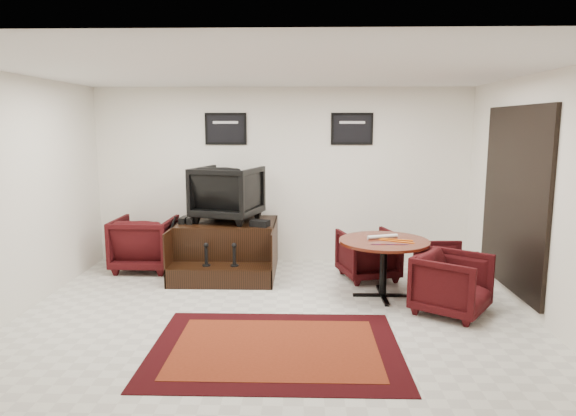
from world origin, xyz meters
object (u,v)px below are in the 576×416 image
object	(u,v)px
shine_chair	(227,191)
table_chair_corner	(452,281)
table_chair_window	(445,265)
table_chair_back	(368,252)
armchair_side	(145,241)
shine_podium	(227,249)
meeting_table	(384,247)

from	to	relation	value
shine_chair	table_chair_corner	bearing A→B (deg)	164.37
table_chair_window	table_chair_corner	world-z (taller)	table_chair_corner
table_chair_back	shine_chair	bearing A→B (deg)	-27.34
armchair_side	table_chair_corner	size ratio (longest dim) A/B	1.14
table_chair_window	armchair_side	bearing A→B (deg)	76.06
table_chair_corner	table_chair_window	bearing A→B (deg)	25.22
shine_podium	table_chair_corner	size ratio (longest dim) A/B	1.92
armchair_side	shine_podium	bearing A→B (deg)	177.02
table_chair_window	shine_chair	bearing A→B (deg)	70.56
armchair_side	table_chair_back	size ratio (longest dim) A/B	1.16
table_chair_window	table_chair_corner	bearing A→B (deg)	167.60
table_chair_corner	table_chair_back	bearing A→B (deg)	65.49
shine_podium	table_chair_window	world-z (taller)	shine_podium
meeting_table	shine_chair	bearing A→B (deg)	150.43
table_chair_back	table_chair_window	world-z (taller)	table_chair_back
shine_chair	table_chair_corner	world-z (taller)	shine_chair
meeting_table	table_chair_back	distance (m)	0.86
meeting_table	table_chair_window	size ratio (longest dim) A/B	1.67
shine_chair	table_chair_back	size ratio (longest dim) A/B	1.20
shine_podium	armchair_side	size ratio (longest dim) A/B	1.69
table_chair_back	table_chair_window	xyz separation A→B (m)	(0.97, -0.51, -0.04)
shine_chair	table_chair_corner	distance (m)	3.53
table_chair_corner	meeting_table	bearing A→B (deg)	86.28
armchair_side	table_chair_back	world-z (taller)	armchair_side
armchair_side	table_chair_corner	world-z (taller)	armchair_side
shine_chair	meeting_table	bearing A→B (deg)	166.89
shine_podium	meeting_table	xyz separation A→B (m)	(2.19, -1.09, 0.31)
table_chair_window	meeting_table	bearing A→B (deg)	106.70
shine_chair	meeting_table	size ratio (longest dim) A/B	0.81
shine_podium	meeting_table	bearing A→B (deg)	-26.51
shine_chair	table_chair_window	distance (m)	3.32
shine_podium	table_chair_window	bearing A→B (deg)	-14.46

